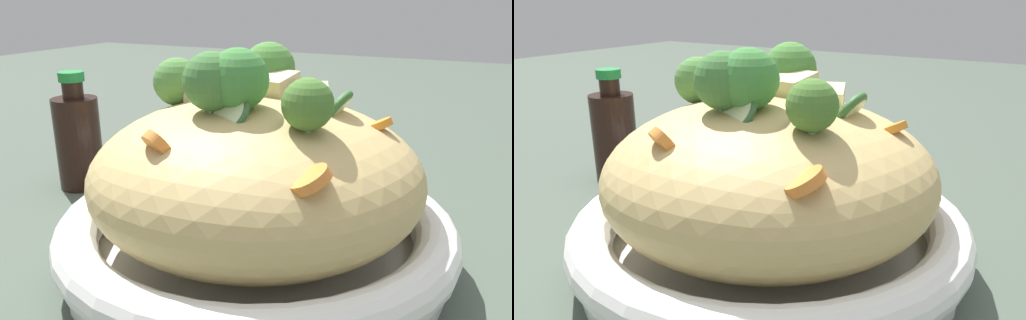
# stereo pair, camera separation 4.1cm
# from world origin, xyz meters

# --- Properties ---
(ground_plane) EXTENTS (3.00, 3.00, 0.00)m
(ground_plane) POSITION_xyz_m (0.00, 0.00, 0.00)
(ground_plane) COLOR #424D42
(serving_bowl) EXTENTS (0.33, 0.33, 0.05)m
(serving_bowl) POSITION_xyz_m (0.00, 0.00, 0.03)
(serving_bowl) COLOR white
(serving_bowl) RESTS_ON ground_plane
(noodle_heap) EXTENTS (0.27, 0.27, 0.13)m
(noodle_heap) POSITION_xyz_m (-0.00, 0.00, 0.08)
(noodle_heap) COLOR tan
(noodle_heap) RESTS_ON serving_bowl
(broccoli_florets) EXTENTS (0.16, 0.19, 0.06)m
(broccoli_florets) POSITION_xyz_m (-0.00, 0.02, 0.16)
(broccoli_florets) COLOR #A2BD79
(broccoli_florets) RESTS_ON serving_bowl
(carrot_coins) EXTENTS (0.19, 0.17, 0.05)m
(carrot_coins) POSITION_xyz_m (-0.01, -0.02, 0.13)
(carrot_coins) COLOR orange
(carrot_coins) RESTS_ON serving_bowl
(zucchini_slices) EXTENTS (0.10, 0.14, 0.04)m
(zucchini_slices) POSITION_xyz_m (0.00, -0.01, 0.14)
(zucchini_slices) COLOR beige
(zucchini_slices) RESTS_ON serving_bowl
(chicken_chunks) EXTENTS (0.06, 0.12, 0.03)m
(chicken_chunks) POSITION_xyz_m (0.03, 0.01, 0.15)
(chicken_chunks) COLOR #C6B88C
(chicken_chunks) RESTS_ON serving_bowl
(soy_sauce_bottle) EXTENTS (0.05, 0.05, 0.14)m
(soy_sauce_bottle) POSITION_xyz_m (0.07, 0.27, 0.06)
(soy_sauce_bottle) COLOR black
(soy_sauce_bottle) RESTS_ON ground_plane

